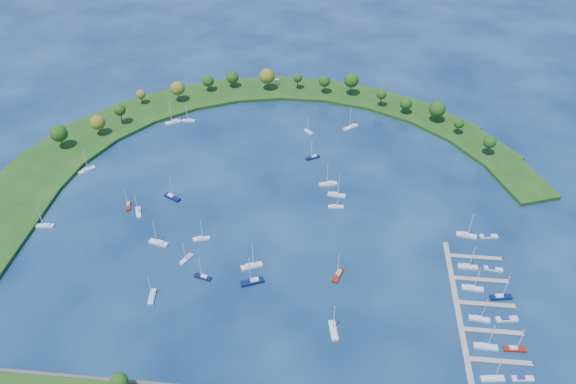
# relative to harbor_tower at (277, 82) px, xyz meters

# --- Properties ---
(ground) EXTENTS (700.00, 700.00, 0.00)m
(ground) POSITION_rel_harbor_tower_xyz_m (13.54, -120.40, -4.19)
(ground) COLOR #061A3C
(ground) RESTS_ON ground
(breakwater) EXTENTS (286.74, 247.64, 2.00)m
(breakwater) POSITION_rel_harbor_tower_xyz_m (-32.78, -71.68, -3.21)
(breakwater) COLOR #184512
(breakwater) RESTS_ON ground
(breakwater_trees) EXTENTS (239.14, 89.20, 14.77)m
(breakwater_trees) POSITION_rel_harbor_tower_xyz_m (-2.99, -33.32, 6.21)
(breakwater_trees) COLOR #382314
(breakwater_trees) RESTS_ON breakwater
(harbor_tower) EXTENTS (2.60, 2.60, 4.28)m
(harbor_tower) POSITION_rel_harbor_tower_xyz_m (0.00, 0.00, 0.00)
(harbor_tower) COLOR gray
(harbor_tower) RESTS_ON breakwater
(dock_system) EXTENTS (24.28, 82.00, 1.60)m
(dock_system) POSITION_rel_harbor_tower_xyz_m (98.84, -181.40, -3.84)
(dock_system) COLOR gray
(dock_system) RESTS_ON ground
(moored_boat_0) EXTENTS (9.07, 6.40, 13.14)m
(moored_boat_0) POSITION_rel_harbor_tower_xyz_m (-38.19, -120.88, -3.25)
(moored_boat_0) COLOR #09153A
(moored_boat_0) RESTS_ON ground
(moored_boat_1) EXTENTS (7.96, 5.95, 11.66)m
(moored_boat_1) POSITION_rel_harbor_tower_xyz_m (28.48, -79.41, -3.30)
(moored_boat_1) COLOR #09153A
(moored_boat_1) RESTS_ON ground
(moored_boat_2) EXTENTS (7.59, 8.45, 13.08)m
(moored_boat_2) POSITION_rel_harbor_tower_xyz_m (-88.86, -102.88, -3.26)
(moored_boat_2) COLOR silver
(moored_boat_2) RESTS_ON ground
(moored_boat_3) EXTENTS (3.10, 8.12, 11.64)m
(moored_boat_3) POSITION_rel_harbor_tower_xyz_m (-29.45, -184.25, -3.30)
(moored_boat_3) COLOR silver
(moored_boat_3) RESTS_ON ground
(moored_boat_4) EXTENTS (9.46, 6.10, 13.54)m
(moored_boat_4) POSITION_rel_harbor_tower_xyz_m (7.69, -163.58, -3.24)
(moored_boat_4) COLOR silver
(moored_boat_4) RESTS_ON ground
(moored_boat_5) EXTENTS (5.08, 9.06, 12.84)m
(moored_boat_5) POSITION_rel_harbor_tower_xyz_m (44.41, -164.99, -3.26)
(moored_boat_5) COLOR maroon
(moored_boat_5) RESTS_ON ground
(moored_boat_6) EXTENTS (7.82, 4.07, 11.07)m
(moored_boat_6) POSITION_rel_harbor_tower_xyz_m (-11.47, -171.66, -3.31)
(moored_boat_6) COLOR #09153A
(moored_boat_6) RESTS_ON ground
(moored_boat_7) EXTENTS (7.86, 4.06, 11.13)m
(moored_boat_7) POSITION_rel_harbor_tower_xyz_m (-17.38, -148.71, -3.31)
(moored_boat_7) COLOR silver
(moored_boat_7) RESTS_ON ground
(moored_boat_8) EXTENTS (9.14, 3.71, 13.05)m
(moored_boat_8) POSITION_rel_harbor_tower_xyz_m (42.25, -111.11, -3.26)
(moored_boat_8) COLOR silver
(moored_boat_8) RESTS_ON ground
(moored_boat_9) EXTENTS (9.96, 6.20, 14.21)m
(moored_boat_9) POSITION_rel_harbor_tower_xyz_m (9.45, -172.33, -3.22)
(moored_boat_9) COLOR #09153A
(moored_boat_9) RESTS_ON ground
(moored_boat_10) EXTENTS (5.03, 7.27, 10.49)m
(moored_boat_10) POSITION_rel_harbor_tower_xyz_m (-20.92, -161.93, -3.33)
(moored_boat_10) COLOR silver
(moored_boat_10) RESTS_ON ground
(moored_boat_11) EXTENTS (3.95, 7.36, 10.43)m
(moored_boat_11) POSITION_rel_harbor_tower_xyz_m (-57.58, -129.19, -3.33)
(moored_boat_11) COLOR maroon
(moored_boat_11) RESTS_ON ground
(moored_boat_12) EXTENTS (9.36, 4.66, 13.25)m
(moored_boat_12) POSITION_rel_harbor_tower_xyz_m (37.88, -102.43, -3.25)
(moored_boat_12) COLOR silver
(moored_boat_12) RESTS_ON ground
(moored_boat_13) EXTENTS (5.78, 6.01, 9.58)m
(moored_boat_13) POSITION_rel_harbor_tower_xyz_m (24.37, -53.26, -3.35)
(moored_boat_13) COLOR silver
(moored_boat_13) RESTS_ON ground
(moored_boat_14) EXTENTS (9.02, 8.06, 13.94)m
(moored_boat_14) POSITION_rel_harbor_tower_xyz_m (48.73, -46.07, -3.23)
(moored_boat_14) COLOR silver
(moored_boat_14) RESTS_ON ground
(moored_boat_15) EXTENTS (4.96, 8.18, 11.63)m
(moored_boat_15) POSITION_rel_harbor_tower_xyz_m (-51.27, -133.43, -3.30)
(moored_boat_15) COLOR silver
(moored_boat_15) RESTS_ON ground
(moored_boat_16) EXTENTS (9.39, 4.80, 13.29)m
(moored_boat_16) POSITION_rel_harbor_tower_xyz_m (-35.61, -153.39, -3.25)
(moored_boat_16) COLOR silver
(moored_boat_16) RESTS_ON ground
(moored_boat_17) EXTENTS (9.46, 7.26, 13.94)m
(moored_boat_17) POSITION_rel_harbor_tower_xyz_m (-56.33, -50.71, -3.23)
(moored_boat_17) COLOR silver
(moored_boat_17) RESTS_ON ground
(moored_boat_18) EXTENTS (7.58, 2.87, 10.87)m
(moored_boat_18) POSITION_rel_harbor_tower_xyz_m (42.12, -120.19, -3.32)
(moored_boat_18) COLOR silver
(moored_boat_18) RESTS_ON ground
(moored_boat_19) EXTENTS (8.32, 3.11, 11.95)m
(moored_boat_19) POSITION_rel_harbor_tower_xyz_m (-91.02, -147.33, -3.29)
(moored_boat_19) COLOR silver
(moored_boat_19) RESTS_ON ground
(moored_boat_20) EXTENTS (7.76, 2.64, 11.23)m
(moored_boat_20) POSITION_rel_harbor_tower_xyz_m (-47.69, -47.77, -3.31)
(moored_boat_20) COLOR silver
(moored_boat_20) RESTS_ON ground
(moored_boat_21) EXTENTS (4.28, 9.60, 13.63)m
(moored_boat_21) POSITION_rel_harbor_tower_xyz_m (43.45, -193.89, -3.24)
(moored_boat_21) COLOR silver
(moored_boat_21) RESTS_ON ground
(docked_boat_0) EXTENTS (8.48, 3.44, 12.11)m
(docked_boat_0) POSITION_rel_harbor_tower_xyz_m (99.06, -208.92, -3.29)
(docked_boat_0) COLOR silver
(docked_boat_0) RESTS_ON ground
(docked_boat_1) EXTENTS (7.67, 2.84, 1.53)m
(docked_boat_1) POSITION_rel_harbor_tower_xyz_m (109.53, -207.77, -3.63)
(docked_boat_1) COLOR silver
(docked_boat_1) RESTS_ON ground
(docked_boat_2) EXTENTS (8.69, 2.83, 12.62)m
(docked_boat_2) POSITION_rel_harbor_tower_xyz_m (99.05, -195.59, -3.27)
(docked_boat_2) COLOR silver
(docked_boat_2) RESTS_ON ground
(docked_boat_3) EXTENTS (8.05, 2.45, 11.75)m
(docked_boat_3) POSITION_rel_harbor_tower_xyz_m (109.57, -195.53, -3.30)
(docked_boat_3) COLOR maroon
(docked_boat_3) RESTS_ON ground
(docked_boat_4) EXTENTS (8.07, 3.09, 11.57)m
(docked_boat_4) POSITION_rel_harbor_tower_xyz_m (99.07, -182.75, -3.30)
(docked_boat_4) COLOR silver
(docked_boat_4) RESTS_ON ground
(docked_boat_5) EXTENTS (8.79, 3.58, 1.74)m
(docked_boat_5) POSITION_rel_harbor_tower_xyz_m (109.52, -181.89, -3.56)
(docked_boat_5) COLOR silver
(docked_boat_5) RESTS_ON ground
(docked_boat_6) EXTENTS (8.75, 3.17, 12.60)m
(docked_boat_6) POSITION_rel_harbor_tower_xyz_m (99.05, -167.05, -3.27)
(docked_boat_6) COLOR silver
(docked_boat_6) RESTS_ON ground
(docked_boat_7) EXTENTS (8.85, 3.75, 12.60)m
(docked_boat_7) POSITION_rel_harbor_tower_xyz_m (109.56, -170.71, -3.27)
(docked_boat_7) COLOR #09153A
(docked_boat_7) RESTS_ON ground
(docked_boat_8) EXTENTS (8.32, 2.71, 12.07)m
(docked_boat_8) POSITION_rel_harbor_tower_xyz_m (99.06, -154.88, -3.29)
(docked_boat_8) COLOR silver
(docked_boat_8) RESTS_ON ground
(docked_boat_9) EXTENTS (7.88, 3.05, 1.57)m
(docked_boat_9) POSITION_rel_harbor_tower_xyz_m (109.53, -155.08, -3.62)
(docked_boat_9) COLOR silver
(docked_boat_9) RESTS_ON ground
(docked_boat_10) EXTENTS (9.20, 3.98, 13.08)m
(docked_boat_10) POSITION_rel_harbor_tower_xyz_m (101.45, -134.81, -3.26)
(docked_boat_10) COLOR silver
(docked_boat_10) RESTS_ON ground
(docked_boat_11) EXTENTS (8.23, 3.11, 1.64)m
(docked_boat_11) POSITION_rel_harbor_tower_xyz_m (111.43, -134.54, -3.59)
(docked_boat_11) COLOR silver
(docked_boat_11) RESTS_ON ground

